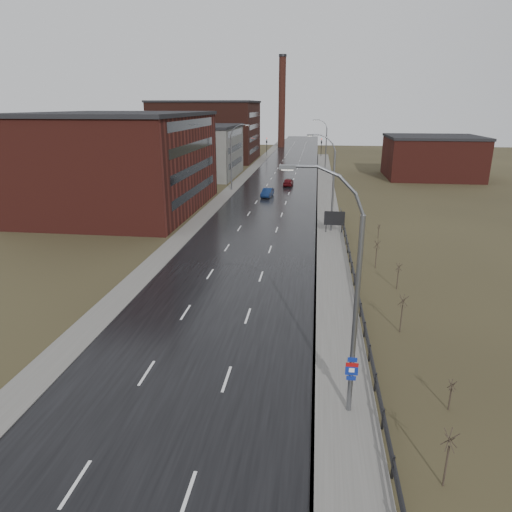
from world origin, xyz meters
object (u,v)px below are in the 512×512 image
(streetlight_main, at_px, (349,300))
(car_near, at_px, (267,193))
(billboard, at_px, (334,219))
(car_far, at_px, (288,182))

(streetlight_main, distance_m, car_near, 55.73)
(billboard, relative_size, car_far, 0.64)
(billboard, height_order, car_far, billboard)
(streetlight_main, bearing_deg, car_near, 99.89)
(streetlight_main, relative_size, car_far, 2.86)
(car_far, bearing_deg, billboard, 105.41)
(billboard, bearing_deg, streetlight_main, -91.08)
(billboard, distance_m, car_near, 23.71)
(car_near, bearing_deg, streetlight_main, -74.24)
(streetlight_main, distance_m, car_far, 66.29)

